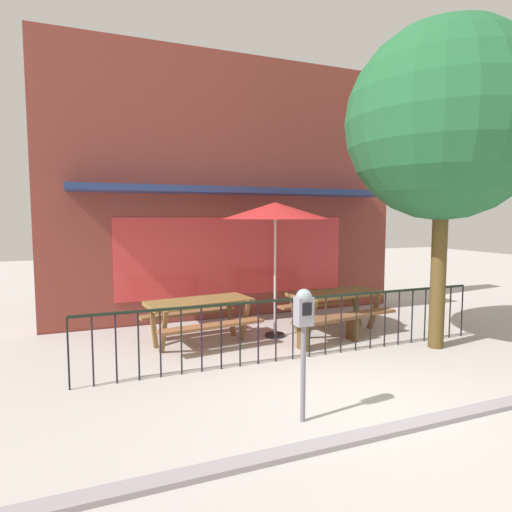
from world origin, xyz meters
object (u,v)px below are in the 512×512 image
(patio_bench, at_px, (329,325))
(street_tree, at_px, (444,123))
(picnic_table_right, at_px, (335,300))
(parking_meter_near, at_px, (304,320))
(picnic_table_left, at_px, (200,309))
(patio_umbrella, at_px, (275,212))

(patio_bench, bearing_deg, street_tree, -26.26)
(picnic_table_right, height_order, parking_meter_near, parking_meter_near)
(picnic_table_right, relative_size, patio_bench, 1.33)
(patio_bench, bearing_deg, picnic_table_left, 156.18)
(picnic_table_right, xyz_separation_m, patio_umbrella, (-1.23, 0.11, 1.69))
(picnic_table_right, relative_size, parking_meter_near, 1.31)
(patio_bench, bearing_deg, parking_meter_near, -126.87)
(patio_umbrella, height_order, patio_bench, patio_umbrella)
(patio_bench, relative_size, street_tree, 0.27)
(picnic_table_left, relative_size, picnic_table_right, 1.03)
(picnic_table_right, xyz_separation_m, street_tree, (1.04, -1.53, 3.12))
(picnic_table_left, distance_m, street_tree, 5.11)
(picnic_table_right, xyz_separation_m, parking_meter_near, (-2.32, -3.05, 0.51))
(parking_meter_near, bearing_deg, patio_umbrella, 70.84)
(picnic_table_right, height_order, street_tree, street_tree)
(picnic_table_right, bearing_deg, parking_meter_near, -127.32)
(picnic_table_left, xyz_separation_m, parking_meter_near, (0.31, -3.23, 0.51))
(parking_meter_near, relative_size, street_tree, 0.27)
(patio_bench, bearing_deg, patio_umbrella, 127.65)
(picnic_table_left, bearing_deg, street_tree, -24.91)
(patio_umbrella, bearing_deg, parking_meter_near, -109.16)
(picnic_table_left, height_order, parking_meter_near, parking_meter_near)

